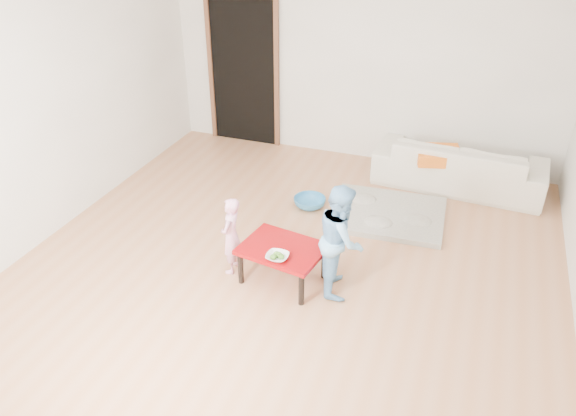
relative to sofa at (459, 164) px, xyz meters
The scene contains 13 objects.
floor 2.46m from the sofa, 123.13° to the right, with size 5.00×5.00×0.01m, color #B97B4F.
back_wall 1.74m from the sofa, 161.41° to the left, with size 5.00×0.02×2.60m, color white.
left_wall 4.47m from the sofa, 151.89° to the right, with size 0.02×5.00×2.60m, color white.
doorway 3.06m from the sofa, behind, with size 1.02×0.08×2.11m, color brown, non-canonical shape.
sofa is the anchor object (origin of this frame).
cushion 0.34m from the sofa, 144.48° to the right, with size 0.50×0.44×0.13m, color orange.
red_table 2.78m from the sofa, 118.29° to the right, with size 0.72×0.54×0.36m, color maroon, non-canonical shape.
bowl 2.94m from the sofa, 116.17° to the right, with size 0.19×0.19×0.05m, color white.
broccoli 2.94m from the sofa, 116.17° to the right, with size 0.12×0.12×0.06m, color #2D5919, non-canonical shape.
child_pink 3.06m from the sofa, 126.36° to the right, with size 0.28×0.18×0.76m, color pink.
child_blue 2.52m from the sofa, 108.81° to the right, with size 0.50×0.39×1.02m, color #68B4F0.
basin 1.87m from the sofa, 144.06° to the right, with size 0.36×0.36×0.11m, color teal.
blanket 1.21m from the sofa, 122.83° to the right, with size 1.21×1.01×0.06m, color #BBB7A5, non-canonical shape.
Camera 1 is at (1.48, -4.26, 3.16)m, focal length 35.00 mm.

